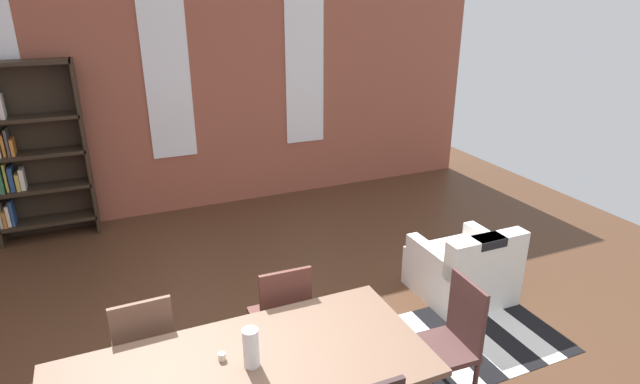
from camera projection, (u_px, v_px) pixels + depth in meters
The scene contains 12 objects.
back_wall_brick at pixel (168, 84), 6.40m from camera, with size 8.76×0.12×3.34m, color #9D513E.
window_pane_1 at pixel (167, 71), 6.28m from camera, with size 0.55×0.02×2.17m, color white.
window_pane_2 at pixel (305, 64), 6.95m from camera, with size 0.55×0.02×2.17m, color white.
dining_table at pixel (243, 378), 2.94m from camera, with size 2.16×0.98×0.76m.
vase_on_table at pixel (251, 348), 2.89m from camera, with size 0.09×0.09×0.24m, color silver.
tealight_candle_0 at pixel (222, 356), 2.97m from camera, with size 0.04×0.04×0.04m, color silver.
dining_chair_far_right at pixel (282, 316), 3.80m from camera, with size 0.41×0.41×0.95m.
dining_chair_head_right at pixel (450, 340), 3.54m from camera, with size 0.42×0.42×0.95m.
dining_chair_far_left at pixel (145, 350), 3.44m from camera, with size 0.41×0.41×0.95m.
bookshelf_tall at pixel (27, 153), 5.81m from camera, with size 1.07×0.32×2.06m.
armchair_white at pixel (464, 270), 4.89m from camera, with size 0.80×0.81×0.75m.
striped_rug at pixel (475, 336), 4.39m from camera, with size 1.39×1.05×0.01m.
Camera 1 is at (-0.82, -2.61, 2.75)m, focal length 28.92 mm.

